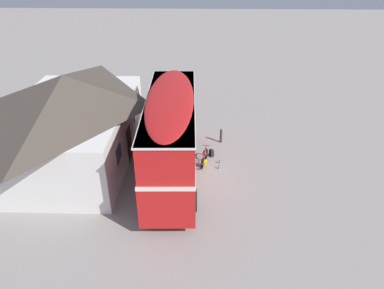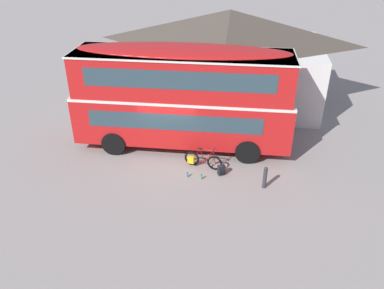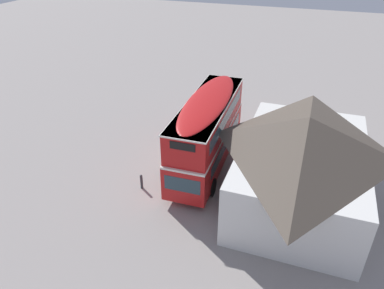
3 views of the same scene
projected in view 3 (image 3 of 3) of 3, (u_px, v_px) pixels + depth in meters
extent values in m
plane|color=gray|center=(198.00, 158.00, 24.87)|extent=(120.00, 120.00, 0.00)
cylinder|color=black|center=(212.00, 187.00, 21.16)|extent=(1.11, 0.31, 1.10)
cylinder|color=black|center=(174.00, 180.00, 21.79)|extent=(1.11, 0.31, 1.10)
cylinder|color=black|center=(234.00, 138.00, 26.13)|extent=(1.11, 0.31, 1.10)
cylinder|color=black|center=(202.00, 134.00, 26.76)|extent=(1.11, 0.31, 1.10)
cube|color=red|center=(207.00, 145.00, 23.47)|extent=(9.87, 2.80, 2.10)
cube|color=white|center=(207.00, 130.00, 22.92)|extent=(9.89, 2.82, 0.12)
cube|color=red|center=(208.00, 116.00, 22.42)|extent=(9.57, 2.74, 1.90)
ellipsoid|color=red|center=(208.00, 101.00, 21.89)|extent=(9.38, 2.69, 0.36)
cube|color=#2D424C|center=(182.00, 185.00, 19.35)|extent=(0.12, 2.05, 0.90)
cube|color=black|center=(182.00, 146.00, 18.26)|extent=(0.10, 1.38, 0.44)
cube|color=#2D424C|center=(190.00, 136.00, 23.81)|extent=(7.64, 0.28, 0.76)
cube|color=#2D424C|center=(189.00, 112.00, 22.66)|extent=(8.03, 0.29, 0.80)
cube|color=#2D424C|center=(226.00, 142.00, 23.15)|extent=(7.64, 0.28, 0.76)
cube|color=#2D424C|center=(227.00, 117.00, 22.02)|extent=(8.03, 0.29, 0.80)
cube|color=white|center=(208.00, 103.00, 21.95)|extent=(9.67, 2.83, 0.08)
torus|color=black|center=(170.00, 168.00, 23.24)|extent=(0.68, 0.23, 0.68)
torus|color=black|center=(179.00, 160.00, 24.01)|extent=(0.68, 0.23, 0.68)
cylinder|color=#B2B2B7|center=(170.00, 168.00, 23.24)|extent=(0.07, 0.11, 0.05)
cylinder|color=#B2B2B7|center=(179.00, 160.00, 24.01)|extent=(0.07, 0.11, 0.05)
cylinder|color=maroon|center=(173.00, 163.00, 23.31)|extent=(0.47, 0.14, 0.67)
cylinder|color=maroon|center=(173.00, 158.00, 23.21)|extent=(0.58, 0.16, 0.07)
cylinder|color=maroon|center=(175.00, 161.00, 23.54)|extent=(0.18, 0.07, 0.62)
cylinder|color=maroon|center=(177.00, 163.00, 23.82)|extent=(0.54, 0.15, 0.09)
cylinder|color=maroon|center=(177.00, 158.00, 23.72)|extent=(0.42, 0.12, 0.56)
cylinder|color=maroon|center=(170.00, 164.00, 23.11)|extent=(0.10, 0.05, 0.59)
cylinder|color=black|center=(170.00, 159.00, 22.96)|extent=(0.13, 0.46, 0.03)
ellipsoid|color=black|center=(176.00, 156.00, 23.43)|extent=(0.28, 0.15, 0.06)
cube|color=yellow|center=(177.00, 160.00, 24.05)|extent=(0.30, 0.20, 0.32)
cylinder|color=#D84C33|center=(173.00, 163.00, 23.31)|extent=(0.07, 0.07, 0.18)
cube|color=black|center=(164.00, 171.00, 23.13)|extent=(0.35, 0.32, 0.44)
ellipsoid|color=black|center=(163.00, 168.00, 23.02)|extent=(0.34, 0.30, 0.10)
cube|color=black|center=(162.00, 172.00, 23.15)|extent=(0.20, 0.14, 0.15)
cylinder|color=black|center=(165.00, 172.00, 23.08)|extent=(0.05, 0.05, 0.35)
cylinder|color=black|center=(165.00, 170.00, 23.22)|extent=(0.05, 0.05, 0.35)
cylinder|color=#338CBF|center=(166.00, 160.00, 24.44)|extent=(0.08, 0.08, 0.20)
cylinder|color=black|center=(166.00, 159.00, 24.39)|extent=(0.05, 0.05, 0.03)
cylinder|color=green|center=(162.00, 165.00, 23.97)|extent=(0.07, 0.07, 0.21)
cylinder|color=black|center=(162.00, 163.00, 23.91)|extent=(0.04, 0.04, 0.03)
cube|color=silver|center=(300.00, 173.00, 20.29)|extent=(10.29, 6.63, 3.49)
pyramid|color=#4C4238|center=(307.00, 132.00, 18.95)|extent=(10.69, 7.03, 1.78)
cube|color=#3D2319|center=(241.00, 172.00, 21.61)|extent=(1.10, 0.05, 2.10)
cube|color=#2D424C|center=(251.00, 140.00, 23.24)|extent=(1.10, 0.05, 0.90)
cube|color=#2D424C|center=(231.00, 185.00, 19.10)|extent=(1.10, 0.05, 0.90)
cylinder|color=#333338|center=(142.00, 182.00, 21.77)|extent=(0.16, 0.16, 0.85)
sphere|color=#333338|center=(141.00, 176.00, 21.54)|extent=(0.16, 0.16, 0.16)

